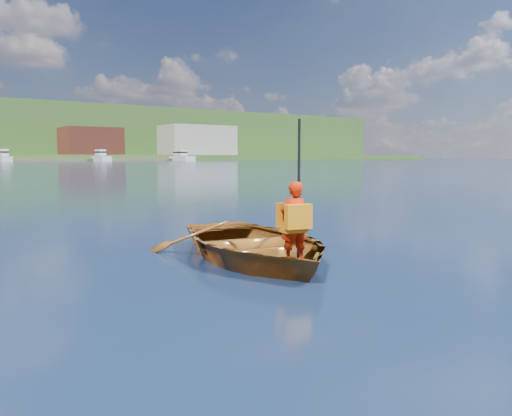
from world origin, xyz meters
name	(u,v)px	position (x,y,z in m)	size (l,w,h in m)	color
ground	(214,266)	(0.00, 0.00, 0.00)	(600.00, 600.00, 0.00)	#0D293F
rowboat	(253,244)	(0.68, 0.10, 0.21)	(3.04, 3.85, 0.72)	brown
child_paddler	(294,221)	(0.67, -0.82, 0.63)	(0.41, 0.38, 1.80)	red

